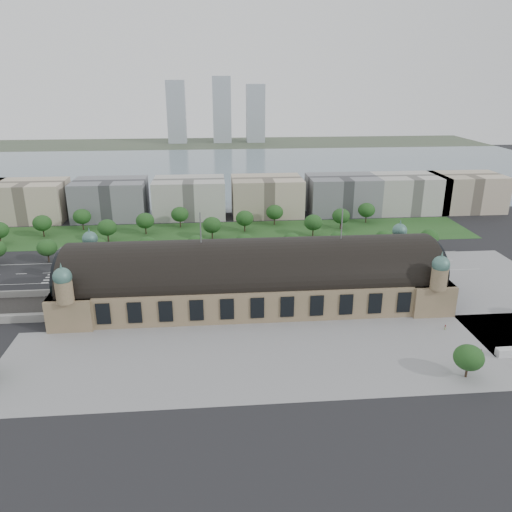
{
  "coord_description": "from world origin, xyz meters",
  "views": [
    {
      "loc": [
        -14.76,
        -183.59,
        86.41
      ],
      "look_at": [
        2.55,
        14.39,
        14.0
      ],
      "focal_mm": 35.0,
      "sensor_mm": 36.0,
      "label": 1
    }
  ],
  "objects": [
    {
      "name": "tree_belt_11",
      "position": [
        79.0,
        107.0,
        8.05
      ],
      "size": [
        10.4,
        10.4,
        12.48
      ],
      "color": "#2D2116",
      "rests_on": "ground"
    },
    {
      "name": "parked_car_4",
      "position": [
        -56.37,
        24.69,
        0.75
      ],
      "size": [
        4.56,
        4.01,
        1.49
      ],
      "primitive_type": "imported",
      "rotation": [
        0.0,
        0.0,
        -0.92
      ],
      "color": "silver",
      "rests_on": "ground"
    },
    {
      "name": "tree_belt_6",
      "position": [
        -16.0,
        83.0,
        8.05
      ],
      "size": [
        10.4,
        10.4,
        12.48
      ],
      "color": "#2D2116",
      "rests_on": "ground"
    },
    {
      "name": "tree_row_3",
      "position": [
        -48.0,
        53.0,
        7.43
      ],
      "size": [
        9.6,
        9.6,
        11.52
      ],
      "color": "#2D2116",
      "rests_on": "ground"
    },
    {
      "name": "traffic_car_2",
      "position": [
        -77.41,
        38.1,
        0.71
      ],
      "size": [
        5.33,
        2.9,
        1.42
      ],
      "primitive_type": "imported",
      "rotation": [
        0.0,
        0.0,
        -1.46
      ],
      "color": "black",
      "rests_on": "ground"
    },
    {
      "name": "tree_belt_10",
      "position": [
        60.0,
        95.0,
        8.05
      ],
      "size": [
        10.4,
        10.4,
        12.48
      ],
      "color": "#2D2116",
      "rests_on": "ground"
    },
    {
      "name": "plaza_south",
      "position": [
        10.0,
        -44.0,
        0.0
      ],
      "size": [
        190.0,
        48.0,
        0.12
      ],
      "primitive_type": "cube",
      "color": "gray",
      "rests_on": "ground"
    },
    {
      "name": "parked_car_1",
      "position": [
        -72.68,
        22.65,
        0.73
      ],
      "size": [
        5.74,
        4.63,
        1.45
      ],
      "primitive_type": "imported",
      "rotation": [
        0.0,
        0.0,
        -1.07
      ],
      "color": "maroon",
      "rests_on": "ground"
    },
    {
      "name": "tree_row_1",
      "position": [
        -96.0,
        53.0,
        7.43
      ],
      "size": [
        9.6,
        9.6,
        11.52
      ],
      "color": "#2D2116",
      "rests_on": "ground"
    },
    {
      "name": "bus_mid",
      "position": [
        2.75,
        28.64,
        1.8
      ],
      "size": [
        12.95,
        3.21,
        3.59
      ],
      "primitive_type": "imported",
      "rotation": [
        0.0,
        0.0,
        1.56
      ],
      "color": "beige",
      "rests_on": "ground"
    },
    {
      "name": "far_tower_right",
      "position": [
        45.0,
        508.0,
        37.5
      ],
      "size": [
        24.0,
        24.0,
        75.0
      ],
      "primitive_type": "cube",
      "color": "#9EA8B2",
      "rests_on": "ground"
    },
    {
      "name": "parked_car_5",
      "position": [
        -19.52,
        25.0,
        0.81
      ],
      "size": [
        6.37,
        5.36,
        1.62
      ],
      "primitive_type": "imported",
      "rotation": [
        0.0,
        0.0,
        -1.02
      ],
      "color": "gray",
      "rests_on": "ground"
    },
    {
      "name": "parked_car_0",
      "position": [
        -53.41,
        25.0,
        0.71
      ],
      "size": [
        4.32,
        3.84,
        1.42
      ],
      "primitive_type": "imported",
      "rotation": [
        0.0,
        0.0,
        -0.91
      ],
      "color": "black",
      "rests_on": "ground"
    },
    {
      "name": "tree_row_8",
      "position": [
        72.0,
        53.0,
        7.43
      ],
      "size": [
        9.6,
        9.6,
        11.52
      ],
      "color": "#2D2116",
      "rests_on": "ground"
    },
    {
      "name": "office_6",
      "position": [
        115.0,
        133.0,
        12.0
      ],
      "size": [
        45.0,
        32.0,
        24.0
      ],
      "primitive_type": "cube",
      "color": "#B8B6AE",
      "rests_on": "ground"
    },
    {
      "name": "traffic_car_6",
      "position": [
        83.71,
        30.11,
        0.77
      ],
      "size": [
        5.8,
        3.13,
        1.55
      ],
      "primitive_type": "imported",
      "rotation": [
        0.0,
        0.0,
        -1.68
      ],
      "color": "silver",
      "rests_on": "ground"
    },
    {
      "name": "tree_row_4",
      "position": [
        -24.0,
        53.0,
        7.43
      ],
      "size": [
        9.6,
        9.6,
        11.52
      ],
      "color": "#2D2116",
      "rests_on": "ground"
    },
    {
      "name": "tree_belt_8",
      "position": [
        22.0,
        107.0,
        8.05
      ],
      "size": [
        10.4,
        10.4,
        12.48
      ],
      "color": "#2D2116",
      "rests_on": "ground"
    },
    {
      "name": "office_7",
      "position": [
        155.0,
        133.0,
        12.0
      ],
      "size": [
        45.0,
        32.0,
        24.0
      ],
      "primitive_type": "cube",
      "color": "#C4B39A",
      "rests_on": "ground"
    },
    {
      "name": "traffic_car_5",
      "position": [
        37.66,
        37.76,
        0.76
      ],
      "size": [
        4.64,
        1.74,
        1.51
      ],
      "primitive_type": "imported",
      "rotation": [
        0.0,
        0.0,
        1.54
      ],
      "color": "#56595D",
      "rests_on": "ground"
    },
    {
      "name": "pedestrian_1",
      "position": [
        71.66,
        -47.36,
        0.8
      ],
      "size": [
        0.52,
        0.66,
        1.59
      ],
      "primitive_type": "imported",
      "rotation": [
        0.0,
        0.0,
        1.31
      ],
      "color": "gray",
      "rests_on": "ground"
    },
    {
      "name": "far_tower_left",
      "position": [
        -60.0,
        508.0,
        40.0
      ],
      "size": [
        24.0,
        24.0,
        80.0
      ],
      "primitive_type": "cube",
      "color": "#9EA8B2",
      "rests_on": "ground"
    },
    {
      "name": "road_slab",
      "position": [
        -20.0,
        38.0,
        0.0
      ],
      "size": [
        260.0,
        26.0,
        0.1
      ],
      "primitive_type": "cube",
      "color": "black",
      "rests_on": "ground"
    },
    {
      "name": "parked_car_6",
      "position": [
        -18.0,
        21.0,
        0.72
      ],
      "size": [
        5.18,
        4.56,
        1.44
      ],
      "primitive_type": "imported",
      "rotation": [
        0.0,
        0.0,
        -0.94
      ],
      "color": "black",
      "rests_on": "ground"
    },
    {
      "name": "tree_belt_1",
      "position": [
        -111.0,
        95.0,
        8.05
      ],
      "size": [
        10.4,
        10.4,
        12.48
      ],
      "color": "#2D2116",
      "rests_on": "ground"
    },
    {
      "name": "tree_belt_2",
      "position": [
        -92.0,
        107.0,
        8.05
      ],
      "size": [
        10.4,
        10.4,
        12.48
      ],
      "color": "#2D2116",
      "rests_on": "ground"
    },
    {
      "name": "parked_car_2",
      "position": [
        -72.69,
        22.9,
        0.76
      ],
      "size": [
        5.66,
        4.19,
        1.52
      ],
      "primitive_type": "imported",
      "rotation": [
        0.0,
        0.0,
        -1.12
      ],
      "color": "#172642",
      "rests_on": "ground"
    },
    {
      "name": "plaza_east",
      "position": [
        103.0,
        0.0,
        0.0
      ],
      "size": [
        56.0,
        100.0,
        0.12
      ],
      "primitive_type": "cube",
      "color": "gray",
      "rests_on": "ground"
    },
    {
      "name": "far_tower_mid",
      "position": [
        0.0,
        508.0,
        42.5
      ],
      "size": [
        24.0,
        24.0,
        85.0
      ],
      "primitive_type": "cube",
      "color": "#9EA8B2",
      "rests_on": "ground"
    },
    {
      "name": "traffic_car_4",
      "position": [
        -9.72,
        34.26,
        0.8
      ],
      "size": [
        4.83,
        2.21,
        1.61
      ],
      "primitive_type": "imported",
      "rotation": [
        0.0,
        0.0,
        -1.64
      ],
      "color": "#1A2349",
      "rests_on": "ground"
    },
    {
      "name": "tree_belt_7",
      "position": [
        3.0,
        95.0,
        8.05
      ],
      "size": [
        10.4,
        10.4,
        12.48
      ],
      "color": "#2D2116",
      "rests_on": "ground"
    },
    {
      "name": "office_3",
      "position": [
        -30.0,
        133.0,
        12.0
      ],
      "size": [
        45.0,
        32.0,
        24.0
      ],
      "primitive_type": "cube",
      "color": "#B8B6AE",
      "rests_on": "ground"
    },
    {
      "name": "bus_east",
      "position": [
        17.86,
        27.0,
        1.88
      ],
      "size": [
        13.7,
        4.04,
        3.77
      ],
      "primitive_type": "imported",
      "rotation": [
        0.0,
        0.0,
        1.51
      ],
      "color": "beige",
      "rests_on": "ground"
    },
    {
      "name": "traffic_car_1",
      "position": [
        -83.41,
        37.5,
        0.67
      ],
      "size": [
        4.22,
        1.93,
        1.34
      ],
      "primitive_type": "imported",
      "rotation": [
        0.0,
        0.0,
        1.44
      ],
      "color": "#919499",
      "rests_on": "ground"
    },
    {
      "name": "traffic_car_3",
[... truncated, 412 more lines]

